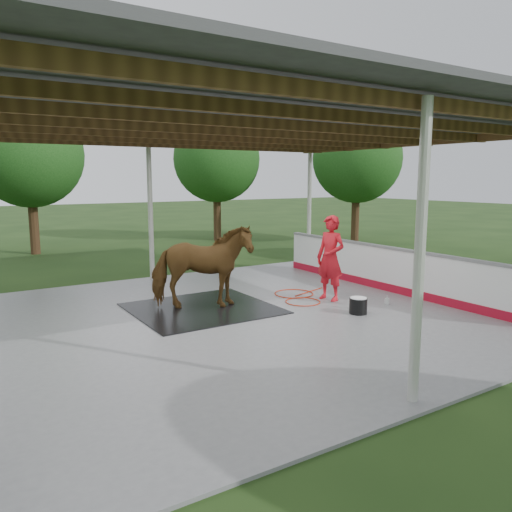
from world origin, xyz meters
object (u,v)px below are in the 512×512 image
dasher_board (389,270)px  handler (330,258)px  wash_bucket (358,305)px  horse (202,267)px

dasher_board → handler: bearing=177.7°
handler → wash_bucket: bearing=-26.0°
horse → handler: 3.08m
dasher_board → horse: size_ratio=3.64×
dasher_board → wash_bucket: bearing=-151.4°
horse → handler: size_ratio=1.09×
dasher_board → handler: 1.97m
dasher_board → handler: size_ratio=3.96×
horse → wash_bucket: size_ratio=5.76×
handler → wash_bucket: (-0.30, -1.28, -0.83)m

